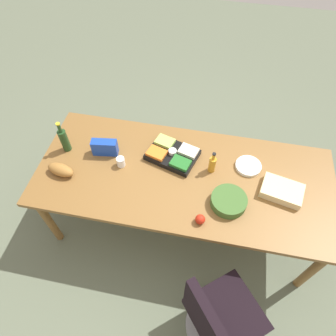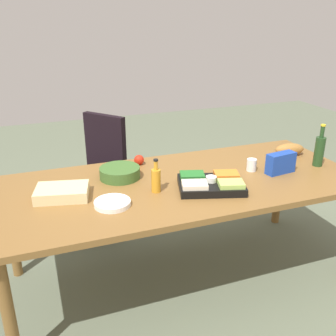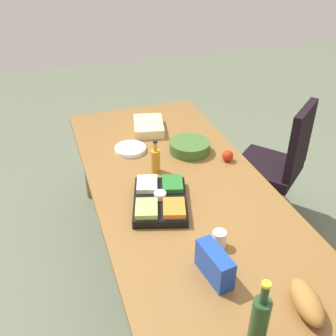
# 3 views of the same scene
# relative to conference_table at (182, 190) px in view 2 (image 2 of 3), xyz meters

# --- Properties ---
(ground_plane) EXTENTS (10.00, 10.00, 0.00)m
(ground_plane) POSITION_rel_conference_table_xyz_m (0.00, 0.00, -0.72)
(ground_plane) COLOR #606A54
(conference_table) EXTENTS (2.51, 1.07, 0.79)m
(conference_table) POSITION_rel_conference_table_xyz_m (0.00, 0.00, 0.00)
(conference_table) COLOR brown
(conference_table) RESTS_ON ground
(office_chair) EXTENTS (0.68, 0.68, 1.03)m
(office_chair) POSITION_rel_conference_table_xyz_m (0.44, -0.98, -0.32)
(office_chair) COLOR gray
(office_chair) RESTS_ON ground
(sheet_cake) EXTENTS (0.36, 0.29, 0.07)m
(sheet_cake) POSITION_rel_conference_table_xyz_m (0.80, -0.02, 0.10)
(sheet_cake) COLOR beige
(sheet_cake) RESTS_ON conference_table
(salad_bowl) EXTENTS (0.34, 0.34, 0.08)m
(salad_bowl) POSITION_rel_conference_table_xyz_m (0.38, -0.20, 0.11)
(salad_bowl) COLOR #3C6229
(salad_bowl) RESTS_ON conference_table
(dressing_bottle) EXTENTS (0.07, 0.07, 0.22)m
(dressing_bottle) POSITION_rel_conference_table_xyz_m (0.22, 0.10, 0.15)
(dressing_bottle) COLOR orange
(dressing_bottle) RESTS_ON conference_table
(paper_cup) EXTENTS (0.09, 0.09, 0.09)m
(paper_cup) POSITION_rel_conference_table_xyz_m (-0.55, 0.00, 0.11)
(paper_cup) COLOR white
(paper_cup) RESTS_ON conference_table
(bread_loaf) EXTENTS (0.26, 0.15, 0.10)m
(bread_loaf) POSITION_rel_conference_table_xyz_m (-1.02, -0.18, 0.12)
(bread_loaf) COLOR #9E6A30
(bread_loaf) RESTS_ON conference_table
(veggie_tray) EXTENTS (0.49, 0.41, 0.09)m
(veggie_tray) POSITION_rel_conference_table_xyz_m (-0.13, 0.18, 0.10)
(veggie_tray) COLOR black
(veggie_tray) RESTS_ON conference_table
(paper_plate_stack) EXTENTS (0.26, 0.26, 0.03)m
(paper_plate_stack) POSITION_rel_conference_table_xyz_m (0.53, 0.19, 0.08)
(paper_plate_stack) COLOR white
(paper_plate_stack) RESTS_ON conference_table
(wine_bottle) EXTENTS (0.07, 0.07, 0.32)m
(wine_bottle) POSITION_rel_conference_table_xyz_m (-1.08, 0.08, 0.19)
(wine_bottle) COLOR #20411E
(wine_bottle) RESTS_ON conference_table
(chip_bag_blue) EXTENTS (0.23, 0.11, 0.15)m
(chip_bag_blue) POSITION_rel_conference_table_xyz_m (-0.72, 0.11, 0.14)
(chip_bag_blue) COLOR #1940AD
(chip_bag_blue) RESTS_ON conference_table
(apple_red) EXTENTS (0.09, 0.09, 0.08)m
(apple_red) POSITION_rel_conference_table_xyz_m (0.19, -0.40, 0.11)
(apple_red) COLOR red
(apple_red) RESTS_ON conference_table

